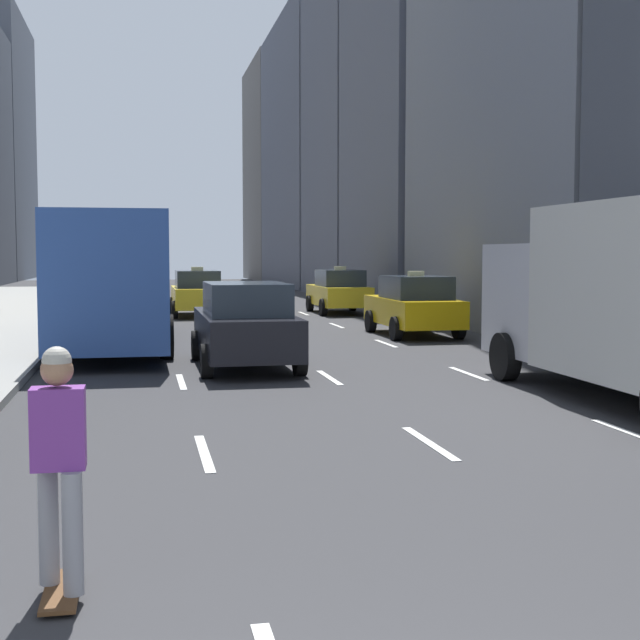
{
  "coord_description": "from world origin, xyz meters",
  "views": [
    {
      "loc": [
        -0.92,
        -2.49,
        2.37
      ],
      "look_at": [
        1.79,
        10.92,
        1.35
      ],
      "focal_mm": 50.0,
      "sensor_mm": 36.0,
      "label": 1
    }
  ],
  "objects_px": {
    "taxi_second": "(197,293)",
    "city_bus": "(113,276)",
    "skateboarder": "(59,460)",
    "taxi_lead": "(339,291)",
    "sedan_black_near": "(245,325)",
    "taxi_third": "(414,305)"
  },
  "relations": [
    {
      "from": "taxi_second",
      "to": "city_bus",
      "type": "height_order",
      "value": "city_bus"
    },
    {
      "from": "city_bus",
      "to": "skateboarder",
      "type": "relative_size",
      "value": 6.65
    },
    {
      "from": "taxi_second",
      "to": "sedan_black_near",
      "type": "height_order",
      "value": "taxi_second"
    },
    {
      "from": "taxi_second",
      "to": "skateboarder",
      "type": "height_order",
      "value": "taxi_second"
    },
    {
      "from": "sedan_black_near",
      "to": "skateboarder",
      "type": "xyz_separation_m",
      "value": [
        -2.68,
        -12.09,
        0.06
      ]
    },
    {
      "from": "taxi_third",
      "to": "taxi_second",
      "type": "bearing_deg",
      "value": 120.53
    },
    {
      "from": "taxi_second",
      "to": "city_bus",
      "type": "relative_size",
      "value": 0.38
    },
    {
      "from": "sedan_black_near",
      "to": "taxi_third",
      "type": "bearing_deg",
      "value": 48.1
    },
    {
      "from": "taxi_third",
      "to": "city_bus",
      "type": "relative_size",
      "value": 0.38
    },
    {
      "from": "taxi_third",
      "to": "city_bus",
      "type": "bearing_deg",
      "value": -172.98
    },
    {
      "from": "city_bus",
      "to": "skateboarder",
      "type": "distance_m",
      "value": 17.32
    },
    {
      "from": "city_bus",
      "to": "taxi_lead",
      "type": "bearing_deg",
      "value": 52.28
    },
    {
      "from": "skateboarder",
      "to": "taxi_second",
      "type": "bearing_deg",
      "value": 84.5
    },
    {
      "from": "taxi_second",
      "to": "sedan_black_near",
      "type": "relative_size",
      "value": 0.91
    },
    {
      "from": "taxi_second",
      "to": "city_bus",
      "type": "xyz_separation_m",
      "value": [
        -2.81,
        -10.53,
        0.91
      ]
    },
    {
      "from": "taxi_lead",
      "to": "sedan_black_near",
      "type": "relative_size",
      "value": 0.91
    },
    {
      "from": "taxi_lead",
      "to": "skateboarder",
      "type": "bearing_deg",
      "value": -106.37
    },
    {
      "from": "taxi_second",
      "to": "taxi_third",
      "type": "height_order",
      "value": "same"
    },
    {
      "from": "taxi_third",
      "to": "city_bus",
      "type": "distance_m",
      "value": 8.52
    },
    {
      "from": "taxi_third",
      "to": "taxi_lead",
      "type": "bearing_deg",
      "value": 90.0
    },
    {
      "from": "sedan_black_near",
      "to": "city_bus",
      "type": "height_order",
      "value": "city_bus"
    },
    {
      "from": "taxi_second",
      "to": "skateboarder",
      "type": "distance_m",
      "value": 27.96
    }
  ]
}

